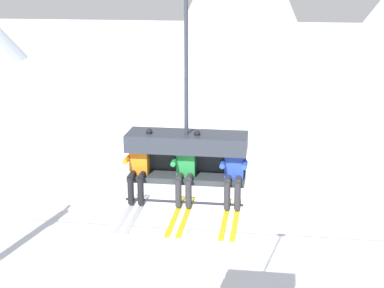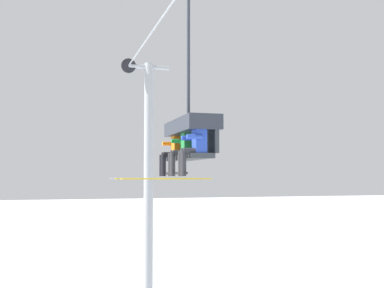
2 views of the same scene
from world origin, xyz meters
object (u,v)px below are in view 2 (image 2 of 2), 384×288
at_px(skier_orange, 172,148).
at_px(skier_blue, 193,145).
at_px(skier_green, 182,146).
at_px(chairlift_chair, 192,131).
at_px(lift_tower_near, 148,180).

bearing_deg(skier_orange, skier_blue, -0.23).
bearing_deg(skier_green, skier_orange, 180.00).
distance_m(chairlift_chair, skier_blue, 0.93).
xyz_separation_m(chairlift_chair, skier_orange, (-0.84, -0.21, -0.32)).
distance_m(lift_tower_near, skier_green, 8.50).
bearing_deg(chairlift_chair, skier_green, -89.11).
bearing_deg(chairlift_chair, skier_orange, -165.69).
xyz_separation_m(chairlift_chair, skier_blue, (0.84, -0.22, -0.34)).
bearing_deg(lift_tower_near, skier_green, -6.27).
relative_size(skier_orange, skier_blue, 1.00).
distance_m(lift_tower_near, chairlift_chair, 8.51).
bearing_deg(skier_green, chairlift_chair, 90.89).
relative_size(lift_tower_near, skier_green, 5.65).
height_order(chairlift_chair, skier_orange, chairlift_chair).
xyz_separation_m(chairlift_chair, skier_green, (0.00, -0.21, -0.32)).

